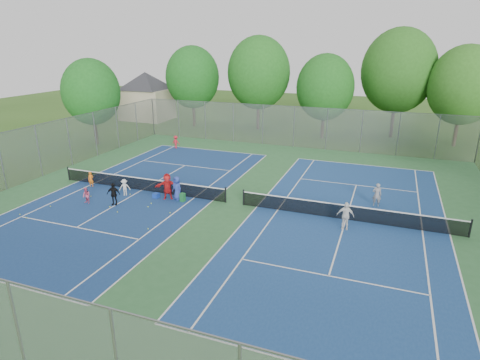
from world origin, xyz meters
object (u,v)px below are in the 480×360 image
object	(u,v)px
net_right	(347,213)
ball_crate	(156,195)
instructor	(377,195)
ball_hopper	(183,197)
net_left	(141,184)

from	to	relation	value
net_right	ball_crate	xyz separation A→B (m)	(-12.29, -0.84, -0.30)
instructor	ball_hopper	bearing A→B (deg)	12.56
ball_crate	net_left	bearing A→B (deg)	153.66
net_left	instructor	size ratio (longest dim) A/B	8.40
net_left	net_right	distance (m)	14.00
net_left	net_right	xyz separation A→B (m)	(14.00, 0.00, 0.00)
net_right	instructor	size ratio (longest dim) A/B	8.40
net_right	instructor	bearing A→B (deg)	61.62
ball_crate	ball_hopper	bearing A→B (deg)	0.77
ball_crate	instructor	world-z (taller)	instructor
net_right	ball_hopper	distance (m)	10.34
ball_hopper	instructor	size ratio (longest dim) A/B	0.37
instructor	net_right	bearing A→B (deg)	57.14
ball_crate	ball_hopper	size ratio (longest dim) A/B	0.66
net_right	ball_hopper	bearing A→B (deg)	-175.46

